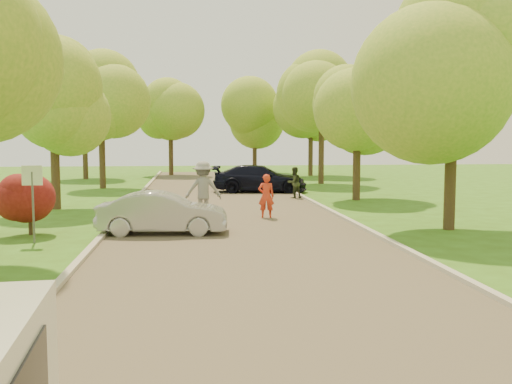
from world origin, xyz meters
name	(u,v)px	position (x,y,z in m)	size (l,w,h in m)	color
ground	(257,270)	(0.00, 0.00, 0.00)	(100.00, 100.00, 0.00)	#366016
road	(231,220)	(0.00, 8.00, 0.01)	(8.00, 60.00, 0.01)	#4C4438
curb_left	(117,220)	(-4.05, 8.00, 0.06)	(0.18, 60.00, 0.12)	#B2AD9E
curb_right	(341,216)	(4.05, 8.00, 0.06)	(0.18, 60.00, 0.12)	#B2AD9E
street_sign	(32,187)	(-5.80, 4.00, 1.56)	(0.55, 0.06, 2.17)	#59595E
red_shrub	(30,199)	(-6.30, 5.50, 1.10)	(1.70, 1.70, 1.95)	#382619
tree_l_midb	(58,98)	(-6.81, 12.00, 4.59)	(4.30, 4.20, 6.62)	#382619
tree_l_far	(104,95)	(-6.39, 22.00, 5.47)	(4.92, 4.80, 7.79)	#382619
tree_r_mida	(461,55)	(7.02, 5.00, 5.54)	(5.13, 5.00, 7.95)	#382619
tree_r_midb	(362,97)	(6.60, 14.00, 4.88)	(4.51, 4.40, 7.01)	#382619
tree_r_far	(325,93)	(7.23, 24.00, 5.83)	(5.33, 5.20, 8.34)	#382619
tree_bg_a	(87,105)	(-8.78, 30.00, 5.31)	(5.12, 5.00, 7.72)	#382619
tree_bg_b	(314,105)	(8.22, 32.00, 5.54)	(5.12, 5.00, 7.95)	#382619
tree_bg_c	(173,112)	(-2.79, 34.00, 5.02)	(4.92, 4.80, 7.33)	#382619
tree_bg_d	(257,110)	(4.22, 36.00, 5.31)	(5.12, 5.00, 7.72)	#382619
silver_sedan	(163,213)	(-2.30, 5.17, 0.65)	(1.37, 3.93, 1.29)	#A3A3A8
dark_sedan	(260,179)	(2.30, 18.47, 0.74)	(2.08, 5.11, 1.48)	black
longboard	(203,218)	(-1.01, 7.81, 0.11)	(0.32, 1.03, 0.12)	black
skateboarder	(203,189)	(-1.01, 7.81, 1.12)	(1.28, 0.74, 1.99)	gray
person_striped	(266,196)	(1.31, 8.32, 0.81)	(0.59, 0.39, 1.62)	red
person_olive	(294,183)	(3.59, 15.07, 0.77)	(0.75, 0.58, 1.54)	#29311D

